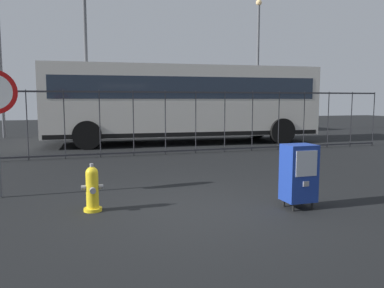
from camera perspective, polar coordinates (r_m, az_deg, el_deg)
The scene contains 8 objects.
ground_plane at distance 6.16m, azimuth 0.71°, elevation -9.67°, with size 60.00×60.00×0.00m, color black.
fire_hydrant at distance 6.22m, azimuth -14.44°, elevation -6.39°, with size 0.33×0.31×0.75m.
newspaper_box_primary at distance 6.37m, azimuth 15.41°, elevation -4.10°, with size 0.48×0.42×1.02m.
fence_barrier at distance 11.97m, azimuth -8.60°, elevation 3.09°, with size 18.03×0.04×2.00m.
bus_near at distance 15.42m, azimuth -1.32°, elevation 6.48°, with size 10.64×3.32×3.00m.
bus_far at distance 19.63m, azimuth -4.45°, elevation 6.47°, with size 10.73×3.82×3.00m.
street_light_near_right at distance 16.01m, azimuth -15.45°, elevation 16.62°, with size 0.32×0.32×8.03m.
street_light_far_left at distance 21.83m, azimuth 9.65°, elevation 12.63°, with size 0.32×0.32×7.03m.
Camera 1 is at (-1.85, -5.62, 1.72)m, focal length 36.32 mm.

